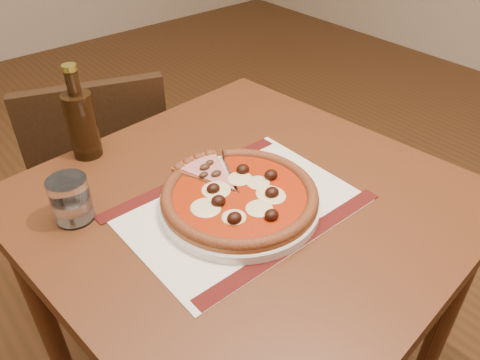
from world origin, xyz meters
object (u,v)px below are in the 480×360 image
table (246,234)px  pizza (240,195)px  chair_far (105,176)px  bottle (82,122)px  water_glass (71,199)px  plate (240,203)px

table → pizza: size_ratio=2.91×
chair_far → bottle: size_ratio=3.87×
table → water_glass: size_ratio=9.91×
table → bottle: 0.43m
water_glass → table: bearing=-28.8°
pizza → chair_far: bearing=90.8°
chair_far → water_glass: water_glass is taller
table → plate: bearing=-152.4°
plate → bottle: bottle is taller
table → water_glass: 0.36m
bottle → plate: bearing=-68.8°
chair_far → plate: 0.71m
chair_far → bottle: (-0.13, -0.29, 0.36)m
pizza → water_glass: water_glass is taller
table → bottle: size_ratio=4.11×
table → chair_far: 0.66m
table → pizza: 0.14m
plate → water_glass: size_ratio=3.50×
table → water_glass: bearing=151.2°
bottle → table: bearing=-63.5°
plate → water_glass: water_glass is taller
plate → bottle: bearing=111.2°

